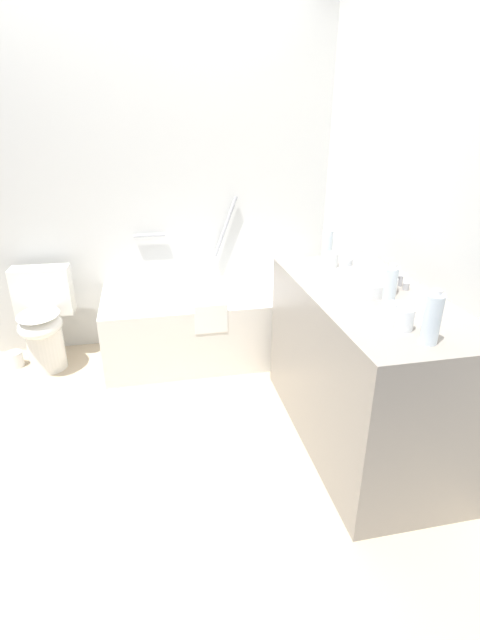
{
  "coord_description": "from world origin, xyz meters",
  "views": [
    {
      "loc": [
        0.01,
        -2.29,
        1.69
      ],
      "look_at": [
        0.51,
        0.14,
        0.58
      ],
      "focal_mm": 25.71,
      "sensor_mm": 36.0,
      "label": 1
    }
  ],
  "objects_px": {
    "water_bottle_0": "(432,319)",
    "bathtub": "(219,321)",
    "toilet": "(43,320)",
    "sink_faucet": "(398,281)",
    "water_bottle_1": "(390,286)",
    "sink_basin": "(363,282)",
    "drinking_glass_0": "(345,266)",
    "water_bottle_2": "(328,245)",
    "drinking_glass_1": "(405,319)",
    "drinking_glass_2": "(332,260)",
    "toilet_paper_roll": "(15,359)",
    "drinking_glass_3": "(395,311)"
  },
  "relations": [
    {
      "from": "bathtub",
      "to": "drinking_glass_3",
      "type": "bearing_deg",
      "value": -69.0
    },
    {
      "from": "toilet",
      "to": "water_bottle_2",
      "type": "height_order",
      "value": "water_bottle_2"
    },
    {
      "from": "drinking_glass_2",
      "to": "toilet",
      "type": "bearing_deg",
      "value": 157.49
    },
    {
      "from": "drinking_glass_2",
      "to": "drinking_glass_3",
      "type": "xyz_separation_m",
      "value": [
        -0.02,
        -0.77,
        -0.0
      ]
    },
    {
      "from": "drinking_glass_3",
      "to": "toilet_paper_roll",
      "type": "relative_size",
      "value": 0.66
    },
    {
      "from": "sink_basin",
      "to": "water_bottle_1",
      "type": "height_order",
      "value": "water_bottle_1"
    },
    {
      "from": "sink_faucet",
      "to": "toilet",
      "type": "bearing_deg",
      "value": 150.63
    },
    {
      "from": "sink_basin",
      "to": "drinking_glass_1",
      "type": "height_order",
      "value": "drinking_glass_1"
    },
    {
      "from": "drinking_glass_3",
      "to": "drinking_glass_2",
      "type": "bearing_deg",
      "value": 88.54
    },
    {
      "from": "drinking_glass_3",
      "to": "toilet",
      "type": "bearing_deg",
      "value": 139.77
    },
    {
      "from": "bathtub",
      "to": "drinking_glass_1",
      "type": "height_order",
      "value": "bathtub"
    },
    {
      "from": "toilet",
      "to": "sink_basin",
      "type": "height_order",
      "value": "sink_basin"
    },
    {
      "from": "bathtub",
      "to": "sink_basin",
      "type": "relative_size",
      "value": 4.9
    },
    {
      "from": "toilet",
      "to": "sink_faucet",
      "type": "height_order",
      "value": "sink_faucet"
    },
    {
      "from": "toilet",
      "to": "drinking_glass_0",
      "type": "relative_size",
      "value": 7.6
    },
    {
      "from": "sink_faucet",
      "to": "water_bottle_2",
      "type": "distance_m",
      "value": 0.54
    },
    {
      "from": "toilet",
      "to": "drinking_glass_0",
      "type": "distance_m",
      "value": 2.13
    },
    {
      "from": "sink_faucet",
      "to": "drinking_glass_1",
      "type": "height_order",
      "value": "drinking_glass_1"
    },
    {
      "from": "bathtub",
      "to": "water_bottle_1",
      "type": "xyz_separation_m",
      "value": [
        0.61,
        -1.3,
        0.7
      ]
    },
    {
      "from": "sink_basin",
      "to": "water_bottle_0",
      "type": "height_order",
      "value": "water_bottle_0"
    },
    {
      "from": "drinking_glass_1",
      "to": "sink_faucet",
      "type": "bearing_deg",
      "value": 63.57
    },
    {
      "from": "water_bottle_1",
      "to": "drinking_glass_1",
      "type": "distance_m",
      "value": 0.27
    },
    {
      "from": "water_bottle_0",
      "to": "bathtub",
      "type": "bearing_deg",
      "value": 108.63
    },
    {
      "from": "sink_faucet",
      "to": "drinking_glass_0",
      "type": "xyz_separation_m",
      "value": [
        -0.19,
        0.25,
        0.02
      ]
    },
    {
      "from": "drinking_glass_3",
      "to": "water_bottle_0",
      "type": "bearing_deg",
      "value": -86.88
    },
    {
      "from": "water_bottle_1",
      "to": "sink_faucet",
      "type": "bearing_deg",
      "value": 52.89
    },
    {
      "from": "toilet",
      "to": "drinking_glass_3",
      "type": "height_order",
      "value": "drinking_glass_3"
    },
    {
      "from": "drinking_glass_0",
      "to": "water_bottle_2",
      "type": "bearing_deg",
      "value": 92.0
    },
    {
      "from": "bathtub",
      "to": "toilet_paper_roll",
      "type": "height_order",
      "value": "bathtub"
    },
    {
      "from": "bathtub",
      "to": "drinking_glass_3",
      "type": "height_order",
      "value": "bathtub"
    },
    {
      "from": "drinking_glass_2",
      "to": "toilet_paper_roll",
      "type": "relative_size",
      "value": 0.73
    },
    {
      "from": "toilet_paper_roll",
      "to": "sink_basin",
      "type": "bearing_deg",
      "value": -29.2
    },
    {
      "from": "water_bottle_2",
      "to": "drinking_glass_0",
      "type": "height_order",
      "value": "water_bottle_2"
    },
    {
      "from": "toilet",
      "to": "sink_faucet",
      "type": "distance_m",
      "value": 2.4
    },
    {
      "from": "drinking_glass_1",
      "to": "toilet_paper_roll",
      "type": "bearing_deg",
      "value": 140.79
    },
    {
      "from": "toilet",
      "to": "bathtub",
      "type": "bearing_deg",
      "value": 88.45
    },
    {
      "from": "sink_faucet",
      "to": "toilet_paper_roll",
      "type": "bearing_deg",
      "value": 152.93
    },
    {
      "from": "water_bottle_2",
      "to": "drinking_glass_2",
      "type": "bearing_deg",
      "value": -96.7
    },
    {
      "from": "sink_basin",
      "to": "water_bottle_0",
      "type": "xyz_separation_m",
      "value": [
        -0.02,
        -0.62,
        0.07
      ]
    },
    {
      "from": "sink_faucet",
      "to": "water_bottle_1",
      "type": "relative_size",
      "value": 0.75
    },
    {
      "from": "water_bottle_2",
      "to": "water_bottle_0",
      "type": "bearing_deg",
      "value": -91.01
    },
    {
      "from": "sink_faucet",
      "to": "drinking_glass_3",
      "type": "xyz_separation_m",
      "value": [
        -0.23,
        -0.38,
        0.01
      ]
    },
    {
      "from": "water_bottle_0",
      "to": "water_bottle_1",
      "type": "bearing_deg",
      "value": 84.63
    },
    {
      "from": "drinking_glass_2",
      "to": "water_bottle_0",
      "type": "bearing_deg",
      "value": -90.37
    },
    {
      "from": "water_bottle_0",
      "to": "toilet_paper_roll",
      "type": "relative_size",
      "value": 1.94
    },
    {
      "from": "sink_basin",
      "to": "water_bottle_2",
      "type": "distance_m",
      "value": 0.51
    },
    {
      "from": "toilet_paper_roll",
      "to": "bathtub",
      "type": "bearing_deg",
      "value": -3.72
    },
    {
      "from": "sink_basin",
      "to": "toilet",
      "type": "bearing_deg",
      "value": 148.09
    },
    {
      "from": "drinking_glass_0",
      "to": "drinking_glass_2",
      "type": "distance_m",
      "value": 0.14
    },
    {
      "from": "toilet",
      "to": "drinking_glass_0",
      "type": "bearing_deg",
      "value": 66.04
    }
  ]
}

